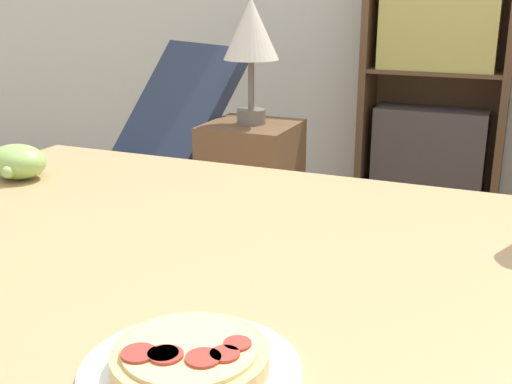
% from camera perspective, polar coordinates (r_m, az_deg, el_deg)
% --- Properties ---
extents(dining_table, '(1.29, 0.92, 0.75)m').
position_cam_1_polar(dining_table, '(0.95, -4.02, -10.73)').
color(dining_table, tan).
rests_on(dining_table, ground_plane).
extents(pizza_on_plate, '(0.22, 0.22, 0.04)m').
position_cam_1_polar(pizza_on_plate, '(0.64, -5.85, -15.00)').
color(pizza_on_plate, white).
rests_on(pizza_on_plate, dining_table).
extents(grape_bunch, '(0.12, 0.12, 0.07)m').
position_cam_1_polar(grape_bunch, '(1.35, -20.42, 2.52)').
color(grape_bunch, '#93BC5B').
rests_on(grape_bunch, dining_table).
extents(lounge_chair_near, '(0.83, 0.94, 0.88)m').
position_cam_1_polar(lounge_chair_near, '(2.83, -9.76, 0.48)').
color(lounge_chair_near, slate).
rests_on(lounge_chair_near, ground_plane).
extents(bookshelf, '(0.71, 0.31, 1.44)m').
position_cam_1_polar(bookshelf, '(3.38, 15.62, 9.29)').
color(bookshelf, brown).
rests_on(bookshelf, ground_plane).
extents(side_table, '(0.34, 0.34, 0.61)m').
position_cam_1_polar(side_table, '(2.57, -0.41, -0.58)').
color(side_table, brown).
rests_on(side_table, ground_plane).
extents(table_lamp, '(0.21, 0.21, 0.47)m').
position_cam_1_polar(table_lamp, '(2.45, -0.44, 13.77)').
color(table_lamp, '#665B51').
rests_on(table_lamp, side_table).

